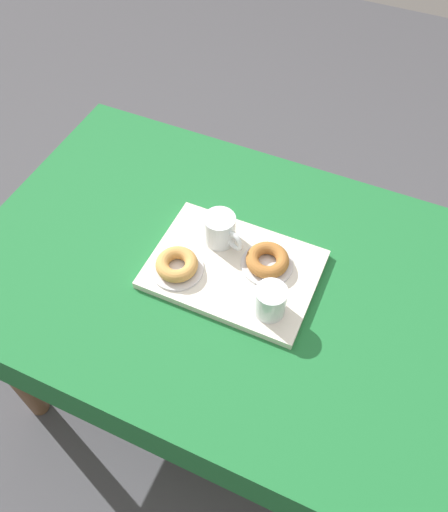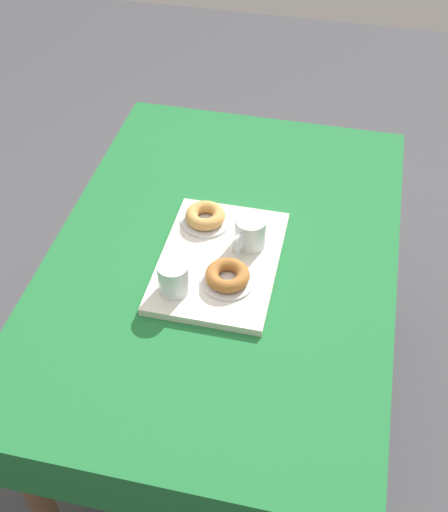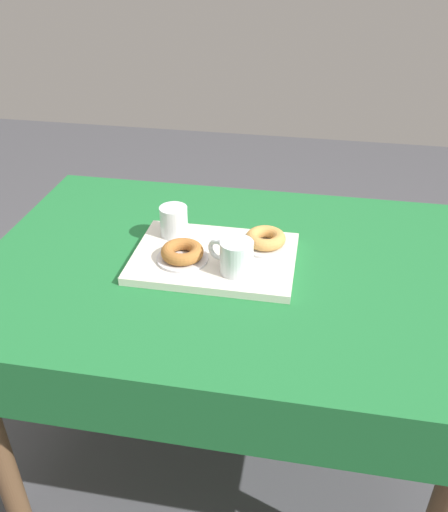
% 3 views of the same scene
% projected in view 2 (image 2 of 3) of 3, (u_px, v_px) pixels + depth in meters
% --- Properties ---
extents(ground_plane, '(6.00, 6.00, 0.00)m').
position_uv_depth(ground_plane, '(223.00, 408.00, 2.22)').
color(ground_plane, '#47474C').
extents(dining_table, '(1.29, 0.89, 0.74)m').
position_uv_depth(dining_table, '(223.00, 281.00, 1.77)').
color(dining_table, '#1E6B33').
rests_on(dining_table, ground).
extents(serving_tray, '(0.42, 0.30, 0.02)m').
position_uv_depth(serving_tray, '(218.00, 261.00, 1.66)').
color(serving_tray, silver).
rests_on(serving_tray, dining_table).
extents(tea_mug_left, '(0.12, 0.08, 0.08)m').
position_uv_depth(tea_mug_left, '(250.00, 233.00, 1.66)').
color(tea_mug_left, white).
rests_on(tea_mug_left, serving_tray).
extents(water_glass_near, '(0.08, 0.08, 0.08)m').
position_uv_depth(water_glass_near, '(174.00, 279.00, 1.55)').
color(water_glass_near, white).
rests_on(water_glass_near, serving_tray).
extents(donut_plate_left, '(0.13, 0.13, 0.01)m').
position_uv_depth(donut_plate_left, '(227.00, 281.00, 1.60)').
color(donut_plate_left, silver).
rests_on(donut_plate_left, serving_tray).
extents(sugar_donut_left, '(0.11, 0.11, 0.03)m').
position_uv_depth(sugar_donut_left, '(227.00, 275.00, 1.58)').
color(sugar_donut_left, '#A3662D').
rests_on(sugar_donut_left, donut_plate_left).
extents(donut_plate_right, '(0.13, 0.13, 0.01)m').
position_uv_depth(donut_plate_right, '(205.00, 221.00, 1.75)').
color(donut_plate_right, silver).
rests_on(donut_plate_right, serving_tray).
extents(sugar_donut_right, '(0.11, 0.11, 0.03)m').
position_uv_depth(sugar_donut_right, '(205.00, 216.00, 1.74)').
color(sugar_donut_right, tan).
rests_on(sugar_donut_right, donut_plate_right).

